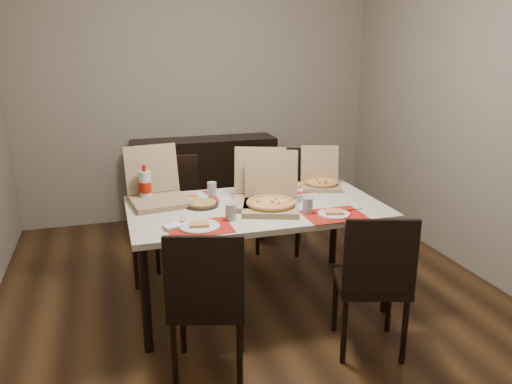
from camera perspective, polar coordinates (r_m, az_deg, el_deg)
ground at (r=3.95m, az=-0.45°, el=-11.74°), size 3.80×4.00×0.02m
room_walls at (r=3.89m, az=-2.37°, el=14.69°), size 3.84×4.02×2.62m
sideboard at (r=5.39m, az=-5.81°, el=1.35°), size 1.50×0.40×0.90m
dining_table at (r=3.60m, az=0.00°, el=-2.54°), size 1.80×1.00×0.75m
chair_near_left at (r=2.83m, az=-5.61°, el=-12.06°), size 0.52×0.52×0.93m
chair_near_right at (r=3.12m, az=13.30°, el=-9.60°), size 0.52×0.52×0.93m
chair_far_left at (r=4.39m, az=-9.14°, el=-1.55°), size 0.46×0.46×0.93m
chair_far_right at (r=4.66m, az=2.74°, el=-0.26°), size 0.55×0.55×0.93m
setting_near_left at (r=3.19m, az=-5.90°, el=-3.52°), size 0.50×0.30×0.11m
setting_near_right at (r=3.41m, az=8.00°, el=-2.22°), size 0.45×0.30×0.11m
setting_far_left at (r=3.78m, az=-7.28°, el=-0.37°), size 0.49×0.30×0.11m
setting_far_right at (r=3.98m, az=4.04°, el=0.63°), size 0.47×0.30×0.11m
napkin_loose at (r=3.59m, az=2.39°, el=-1.36°), size 0.16×0.16×0.02m
pizza_box_center at (r=3.49m, az=1.70°, el=-0.99°), size 0.50×0.52×0.38m
pizza_box_right at (r=4.06m, az=7.40°, el=1.32°), size 0.40×0.42×0.31m
pizza_box_left at (r=3.70m, az=-11.17°, el=-0.24°), size 0.45×0.48×0.39m
pizza_box_extra at (r=3.60m, az=0.35°, el=-0.40°), size 0.50×0.53×0.38m
faina_plate at (r=3.59m, az=-6.26°, el=-1.36°), size 0.25×0.25×0.03m
dip_bowl at (r=3.72m, az=0.29°, el=-0.56°), size 0.16×0.16×0.03m
soda_bottle at (r=3.73m, az=-12.54°, el=0.65°), size 0.09×0.09×0.27m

